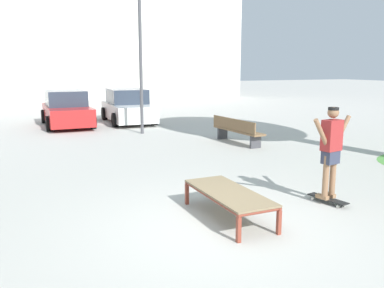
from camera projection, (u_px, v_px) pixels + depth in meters
name	position (u px, v px, depth m)	size (l,w,h in m)	color
ground_plane	(220.00, 227.00, 6.47)	(120.00, 120.00, 0.00)	#B7B5AD
building_facade	(9.00, 7.00, 28.78)	(35.20, 4.00, 13.24)	silver
skate_box	(229.00, 194.00, 6.81)	(0.78, 1.91, 0.46)	brown
skateboard	(328.00, 199.00, 7.61)	(0.34, 0.82, 0.09)	black
skater	(331.00, 146.00, 7.43)	(1.00, 0.34, 1.69)	#8E6647
car_red	(67.00, 110.00, 17.54)	(1.94, 4.21, 1.50)	red
car_white	(128.00, 107.00, 18.66)	(2.06, 4.27, 1.50)	silver
park_bench	(237.00, 130.00, 13.49)	(0.61, 2.43, 0.83)	brown
light_post	(140.00, 29.00, 14.90)	(0.36, 0.36, 5.83)	#4C4C51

